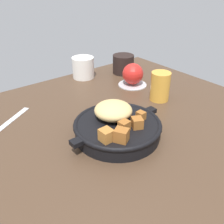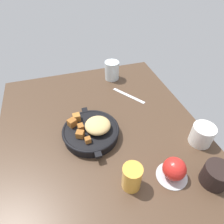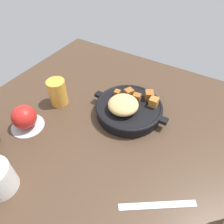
{
  "view_description": "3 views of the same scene",
  "coord_description": "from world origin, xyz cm",
  "px_view_note": "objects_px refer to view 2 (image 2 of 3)",
  "views": [
    {
      "loc": [
        -35.58,
        -47.31,
        38.56
      ],
      "look_at": [
        2.46,
        0.75,
        3.9
      ],
      "focal_mm": 41.09,
      "sensor_mm": 36.0,
      "label": 1
    },
    {
      "loc": [
        52.68,
        -11.95,
        61.02
      ],
      "look_at": [
        -3.33,
        5.21,
        7.62
      ],
      "focal_mm": 31.39,
      "sensor_mm": 36.0,
      "label": 2
    },
    {
      "loc": [
        -21.07,
        41.42,
        51.12
      ],
      "look_at": [
        2.56,
        2.26,
        5.4
      ],
      "focal_mm": 32.96,
      "sensor_mm": 36.0,
      "label": 3
    }
  ],
  "objects_px": {
    "butter_knife": "(129,95)",
    "ceramic_mug_white": "(202,135)",
    "coffee_mug_dark": "(216,175)",
    "water_glass_tall": "(112,70)",
    "cast_iron_skillet": "(91,131)",
    "red_apple": "(174,169)",
    "juice_glass_amber": "(132,177)"
  },
  "relations": [
    {
      "from": "ceramic_mug_white",
      "to": "butter_knife",
      "type": "bearing_deg",
      "value": -155.8
    },
    {
      "from": "coffee_mug_dark",
      "to": "water_glass_tall",
      "type": "distance_m",
      "value": 0.71
    },
    {
      "from": "red_apple",
      "to": "coffee_mug_dark",
      "type": "distance_m",
      "value": 0.13
    },
    {
      "from": "red_apple",
      "to": "ceramic_mug_white",
      "type": "distance_m",
      "value": 0.21
    },
    {
      "from": "cast_iron_skillet",
      "to": "coffee_mug_dark",
      "type": "bearing_deg",
      "value": 47.36
    },
    {
      "from": "red_apple",
      "to": "water_glass_tall",
      "type": "relative_size",
      "value": 0.76
    },
    {
      "from": "juice_glass_amber",
      "to": "water_glass_tall",
      "type": "relative_size",
      "value": 0.93
    },
    {
      "from": "red_apple",
      "to": "butter_knife",
      "type": "relative_size",
      "value": 0.41
    },
    {
      "from": "cast_iron_skillet",
      "to": "ceramic_mug_white",
      "type": "height_order",
      "value": "cast_iron_skillet"
    },
    {
      "from": "ceramic_mug_white",
      "to": "water_glass_tall",
      "type": "bearing_deg",
      "value": -160.16
    },
    {
      "from": "coffee_mug_dark",
      "to": "water_glass_tall",
      "type": "height_order",
      "value": "water_glass_tall"
    },
    {
      "from": "butter_knife",
      "to": "coffee_mug_dark",
      "type": "bearing_deg",
      "value": -22.91
    },
    {
      "from": "butter_knife",
      "to": "juice_glass_amber",
      "type": "bearing_deg",
      "value": -53.75
    },
    {
      "from": "butter_knife",
      "to": "cast_iron_skillet",
      "type": "bearing_deg",
      "value": -83.06
    },
    {
      "from": "butter_knife",
      "to": "ceramic_mug_white",
      "type": "relative_size",
      "value": 2.23
    },
    {
      "from": "water_glass_tall",
      "to": "ceramic_mug_white",
      "type": "xyz_separation_m",
      "value": [
        0.54,
        0.2,
        -0.01
      ]
    },
    {
      "from": "cast_iron_skillet",
      "to": "juice_glass_amber",
      "type": "xyz_separation_m",
      "value": [
        0.24,
        0.08,
        0.02
      ]
    },
    {
      "from": "coffee_mug_dark",
      "to": "ceramic_mug_white",
      "type": "relative_size",
      "value": 1.02
    },
    {
      "from": "red_apple",
      "to": "juice_glass_amber",
      "type": "bearing_deg",
      "value": -94.44
    },
    {
      "from": "red_apple",
      "to": "coffee_mug_dark",
      "type": "bearing_deg",
      "value": 64.82
    },
    {
      "from": "cast_iron_skillet",
      "to": "juice_glass_amber",
      "type": "relative_size",
      "value": 2.84
    },
    {
      "from": "butter_knife",
      "to": "ceramic_mug_white",
      "type": "bearing_deg",
      "value": -9.86
    },
    {
      "from": "red_apple",
      "to": "butter_knife",
      "type": "distance_m",
      "value": 0.46
    },
    {
      "from": "red_apple",
      "to": "ceramic_mug_white",
      "type": "bearing_deg",
      "value": 119.33
    },
    {
      "from": "cast_iron_skillet",
      "to": "ceramic_mug_white",
      "type": "distance_m",
      "value": 0.43
    },
    {
      "from": "juice_glass_amber",
      "to": "coffee_mug_dark",
      "type": "bearing_deg",
      "value": 75.66
    },
    {
      "from": "red_apple",
      "to": "ceramic_mug_white",
      "type": "relative_size",
      "value": 0.91
    },
    {
      "from": "juice_glass_amber",
      "to": "water_glass_tall",
      "type": "bearing_deg",
      "value": 168.54
    },
    {
      "from": "coffee_mug_dark",
      "to": "butter_knife",
      "type": "bearing_deg",
      "value": -168.86
    },
    {
      "from": "water_glass_tall",
      "to": "coffee_mug_dark",
      "type": "bearing_deg",
      "value": 10.96
    },
    {
      "from": "coffee_mug_dark",
      "to": "juice_glass_amber",
      "type": "relative_size",
      "value": 0.91
    },
    {
      "from": "cast_iron_skillet",
      "to": "red_apple",
      "type": "distance_m",
      "value": 0.34
    }
  ]
}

